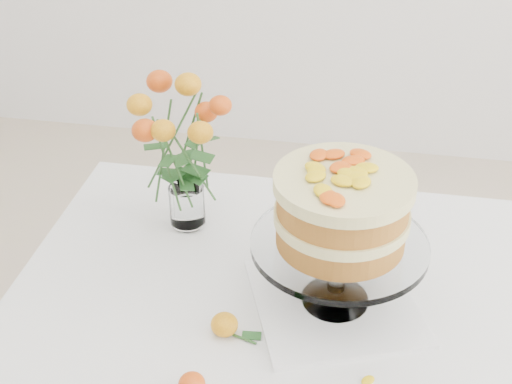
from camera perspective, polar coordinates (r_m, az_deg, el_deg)
table at (r=1.38m, az=9.76°, el=-12.85°), size 1.43×0.93×0.76m
napkin at (r=1.35m, az=6.32°, el=-8.75°), size 0.38×0.38×0.01m
cake_stand at (r=1.23m, az=6.86°, el=-2.00°), size 0.32×0.32×0.28m
rose_vase at (r=1.43m, az=-5.90°, el=4.70°), size 0.27×0.27×0.38m
loose_rose_near at (r=1.28m, az=-2.53°, el=-10.56°), size 0.09×0.05×0.04m
loose_rose_far at (r=1.19m, az=-5.14°, el=-15.08°), size 0.08×0.05×0.04m
stray_petal_a at (r=1.25m, az=4.36°, el=-12.88°), size 0.03×0.02×0.00m
stray_petal_b at (r=1.23m, az=8.94°, el=-14.68°), size 0.03×0.02×0.00m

